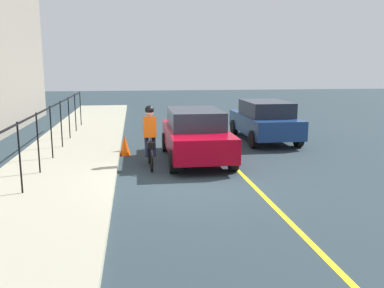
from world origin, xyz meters
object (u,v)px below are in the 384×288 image
Objects in this scene: patrol_sedan at (264,120)px; traffic_cone_near at (125,145)px; parked_sedan_rear at (196,134)px; cyclist_lead at (150,137)px.

patrol_sedan is 5.81m from traffic_cone_near.
parked_sedan_rear is at bearing 133.27° from patrol_sedan.
parked_sedan_rear is at bearing -60.42° from cyclist_lead.
traffic_cone_near is (-2.00, 5.44, -0.49)m from patrol_sedan.
traffic_cone_near is at bearing 20.97° from cyclist_lead.
cyclist_lead is at bearing 129.93° from patrol_sedan.
parked_sedan_rear is (0.88, -1.46, -0.09)m from cyclist_lead.
parked_sedan_rear is (-2.98, 3.20, 0.00)m from patrol_sedan.
patrol_sedan and parked_sedan_rear have the same top height.
cyclist_lead is at bearing -58.61° from parked_sedan_rear.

